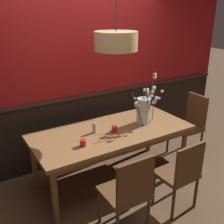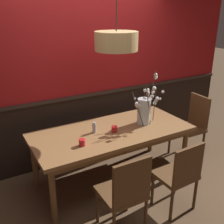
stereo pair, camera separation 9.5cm
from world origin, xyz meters
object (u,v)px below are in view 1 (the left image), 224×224
chair_near_side_right (181,172)px  candle_holder_nearer_center (83,143)px  candle_holder_nearer_edge (114,129)px  pendant_lamp (116,41)px  chair_head_east_end (190,123)px  condiment_bottle (94,128)px  chair_near_side_left (128,191)px  chair_far_side_left (65,126)px  dining_table (112,136)px  vase_with_blossoms (144,110)px

chair_near_side_right → candle_holder_nearer_center: bearing=140.4°
candle_holder_nearer_edge → candle_holder_nearer_center: bearing=-165.4°
chair_near_side_right → pendant_lamp: pendant_lamp is taller
chair_head_east_end → chair_near_side_right: 1.39m
candle_holder_nearer_center → condiment_bottle: (0.28, 0.24, 0.03)m
chair_near_side_left → pendant_lamp: (0.45, 0.95, 1.35)m
chair_far_side_left → condiment_bottle: (0.06, -0.84, 0.28)m
chair_near_side_right → chair_head_east_end: bearing=39.4°
chair_far_side_left → candle_holder_nearer_center: size_ratio=12.16×
dining_table → pendant_lamp: size_ratio=1.86×
candle_holder_nearer_edge → pendant_lamp: 1.09m
vase_with_blossoms → pendant_lamp: size_ratio=0.67×
dining_table → condiment_bottle: condiment_bottle is taller
chair_near_side_right → vase_with_blossoms: (0.13, 0.88, 0.44)m
chair_far_side_left → chair_near_side_right: 1.92m
chair_head_east_end → candle_holder_nearer_center: size_ratio=12.23×
dining_table → chair_near_side_right: chair_near_side_right is taller
dining_table → chair_head_east_end: size_ratio=2.11×
chair_head_east_end → chair_far_side_left: bearing=151.8°
dining_table → pendant_lamp: (0.09, 0.06, 1.20)m
pendant_lamp → dining_table: bearing=-146.6°
dining_table → condiment_bottle: 0.28m
condiment_bottle → chair_head_east_end: bearing=-2.8°
chair_far_side_left → pendant_lamp: pendant_lamp is taller
chair_near_side_right → condiment_bottle: bearing=121.5°
vase_with_blossoms → candle_holder_nearer_edge: 0.51m
vase_with_blossoms → chair_far_side_left: bearing=130.1°
chair_near_side_left → condiment_bottle: 1.00m
chair_far_side_left → pendant_lamp: 1.62m
vase_with_blossoms → pendant_lamp: 1.01m
vase_with_blossoms → condiment_bottle: 0.73m
dining_table → chair_far_side_left: (-0.29, 0.90, -0.13)m
candle_holder_nearer_center → chair_far_side_left: bearing=78.9°
chair_head_east_end → vase_with_blossoms: (-0.94, -0.00, 0.40)m
chair_near_side_left → candle_holder_nearer_edge: 0.94m
dining_table → chair_near_side_right: bearing=-68.3°
dining_table → chair_head_east_end: 1.44m
candle_holder_nearer_center → vase_with_blossoms: bearing=9.1°
chair_near_side_right → condiment_bottle: 1.17m
candle_holder_nearer_center → candle_holder_nearer_edge: 0.52m
dining_table → chair_head_east_end: bearing=-1.1°
chair_near_side_left → candle_holder_nearer_center: bearing=102.2°
condiment_bottle → chair_near_side_right: bearing=-58.5°
candle_holder_nearer_center → condiment_bottle: 0.37m
dining_table → candle_holder_nearer_center: 0.55m
chair_far_side_left → chair_near_side_right: chair_far_side_left is taller
chair_near_side_right → chair_far_side_left: bearing=109.9°
dining_table → chair_near_side_left: 0.97m
candle_holder_nearer_center → pendant_lamp: pendant_lamp is taller
chair_far_side_left → vase_with_blossoms: vase_with_blossoms is taller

